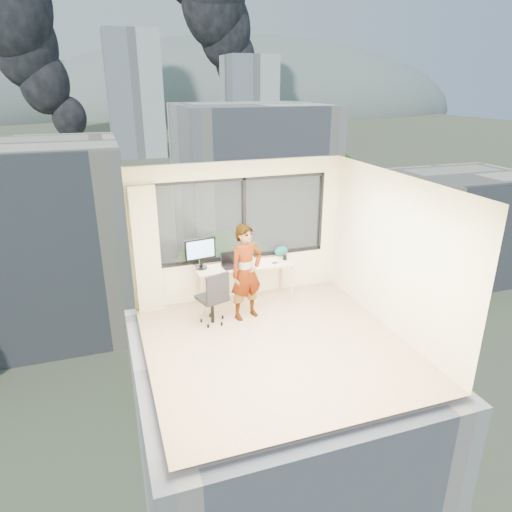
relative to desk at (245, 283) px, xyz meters
name	(u,v)px	position (x,y,z in m)	size (l,w,h in m)	color
floor	(276,345)	(0.00, -1.66, -0.38)	(4.00, 4.00, 0.01)	#D8B08C
ceiling	(279,182)	(0.00, -1.66, 2.23)	(4.00, 4.00, 0.01)	white
wall_front	(344,335)	(0.00, -3.66, 0.93)	(4.00, 0.01, 2.60)	beige
wall_left	(140,287)	(-2.00, -1.66, 0.93)	(0.01, 4.00, 2.60)	beige
wall_right	(393,254)	(2.00, -1.66, 0.93)	(0.01, 4.00, 2.60)	beige
window_wall	(241,219)	(0.05, 0.34, 1.15)	(3.30, 0.16, 1.55)	black
curtain	(147,250)	(-1.72, 0.22, 0.77)	(0.45, 0.14, 2.30)	beige
desk	(245,283)	(0.00, 0.00, 0.00)	(1.80, 0.60, 0.75)	tan
chair	(212,296)	(-0.78, -0.61, 0.12)	(0.50, 0.50, 0.99)	black
person	(246,272)	(-0.16, -0.60, 0.47)	(0.62, 0.41, 1.70)	#2D2D33
monitor	(200,253)	(-0.80, 0.08, 0.66)	(0.57, 0.12, 0.57)	black
game_console	(243,258)	(0.05, 0.25, 0.41)	(0.31, 0.26, 0.07)	white
laptop	(232,261)	(-0.24, -0.05, 0.49)	(0.36, 0.38, 0.23)	black
cellphone	(275,263)	(0.55, -0.12, 0.38)	(0.10, 0.05, 0.01)	black
pen_cup	(285,257)	(0.80, -0.01, 0.42)	(0.08, 0.08, 0.10)	black
handbag	(281,251)	(0.80, 0.19, 0.48)	(0.27, 0.14, 0.21)	#0B473E
exterior_ground	(108,157)	(0.00, 118.34, -14.38)	(400.00, 400.00, 0.04)	#515B3D
near_bldg_a	(13,241)	(-9.00, 28.34, -7.38)	(16.00, 12.00, 14.00)	beige
near_bldg_b	(250,187)	(12.00, 36.34, -6.38)	(14.00, 13.00, 16.00)	white
near_bldg_c	(459,225)	(30.00, 26.34, -9.38)	(12.00, 10.00, 10.00)	beige
far_tower_b	(134,95)	(8.00, 118.34, 0.62)	(13.00, 13.00, 30.00)	silver
far_tower_c	(249,99)	(45.00, 138.34, -1.38)	(15.00, 15.00, 26.00)	silver
hill_b	(245,110)	(100.00, 318.34, -14.38)	(300.00, 220.00, 96.00)	slate
tree_b	(228,319)	(4.00, 16.34, -9.88)	(7.60, 7.60, 9.00)	#204517
tree_c	(328,203)	(22.00, 38.34, -9.38)	(8.40, 8.40, 10.00)	#204517
smoke_plume_b	(249,14)	(55.00, 168.34, 26.62)	(30.00, 18.00, 70.00)	black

